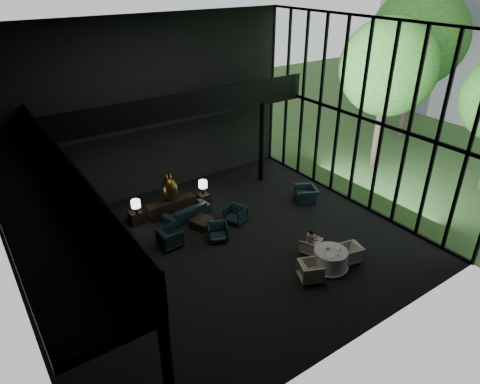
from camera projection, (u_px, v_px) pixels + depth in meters
floor at (224, 249)px, 16.52m from camera, size 14.00×12.00×0.02m
ceiling at (219, 29)px, 12.77m from camera, size 14.00×12.00×0.02m
wall_back at (150, 110)px, 19.00m from camera, size 14.00×0.04×8.00m
wall_front at (356, 233)px, 10.29m from camera, size 14.00×0.04×8.00m
curtain_wall at (360, 117)px, 18.13m from camera, size 0.20×12.00×8.00m
mezzanine_left at (36, 202)px, 11.63m from camera, size 2.00×12.00×0.25m
mezzanine_back at (180, 112)px, 18.78m from camera, size 12.00×2.00×0.25m
railing_left at (70, 173)px, 11.85m from camera, size 0.06×12.00×1.00m
railing_back at (190, 104)px, 17.77m from camera, size 12.00×0.06×1.00m
column_sw at (169, 381)px, 8.94m from camera, size 0.24×0.24×4.00m
column_nw at (42, 181)px, 17.21m from camera, size 0.24×0.24×4.00m
column_ne at (262, 143)px, 20.90m from camera, size 0.24×0.24×4.00m
tree_near at (388, 67)px, 21.04m from camera, size 4.80×4.80×7.65m
tree_far at (418, 38)px, 24.65m from camera, size 5.60×5.60×8.80m
console at (172, 207)px, 18.66m from camera, size 2.13×0.49×0.68m
bronze_urn at (169, 188)px, 18.30m from camera, size 0.69×0.69×1.29m
side_table_left at (136, 217)px, 18.03m from camera, size 0.51×0.51×0.56m
table_lamp_left at (136, 204)px, 17.52m from camera, size 0.38×0.38×0.64m
side_table_right at (204, 199)px, 19.50m from camera, size 0.46×0.46×0.51m
table_lamp_right at (203, 185)px, 19.17m from camera, size 0.39×0.39×0.66m
sofa at (187, 209)px, 18.35m from camera, size 2.20×0.94×0.83m
lounge_armchair_west at (170, 236)px, 16.47m from camera, size 0.87×0.92×0.92m
lounge_armchair_east at (235, 214)px, 18.04m from camera, size 1.01×1.03×0.82m
lounge_armchair_south at (217, 231)px, 16.86m from camera, size 1.03×1.01×0.82m
window_armchair at (306, 192)px, 19.71m from camera, size 0.97×1.14×0.85m
coffee_table at (203, 223)px, 17.82m from camera, size 1.06×1.06×0.37m
dining_table at (330, 261)px, 15.32m from camera, size 1.36×1.36×0.75m
dining_chair_north at (310, 246)px, 16.17m from camera, size 0.76×0.73×0.61m
dining_chair_east at (350, 253)px, 15.68m from camera, size 0.78×0.82×0.71m
dining_chair_west at (311, 270)px, 14.72m from camera, size 0.99×1.02×0.81m
child at (311, 237)px, 15.84m from camera, size 0.30×0.30×0.64m
plate_a at (331, 256)px, 14.85m from camera, size 0.33×0.33×0.02m
plate_b at (330, 245)px, 15.42m from camera, size 0.26×0.26×0.01m
saucer at (338, 249)px, 15.19m from camera, size 0.21×0.21×0.01m
coffee_cup at (340, 249)px, 15.16m from camera, size 0.09×0.09×0.06m
cereal_bowl at (328, 248)px, 15.23m from camera, size 0.17×0.17×0.09m
cream_pot at (338, 255)px, 14.87m from camera, size 0.08×0.08×0.07m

